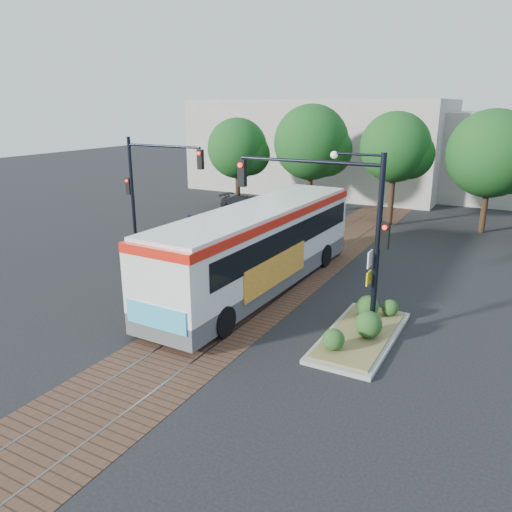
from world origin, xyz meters
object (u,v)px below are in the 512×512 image
(officer, at_px, (189,232))
(parked_car, at_px, (249,204))
(city_bus, at_px, (260,243))
(signal_pole_left, at_px, (148,179))
(traffic_island, at_px, (362,328))
(signal_pole_main, at_px, (342,215))

(officer, xyz_separation_m, parked_car, (-1.92, 9.99, -0.34))
(city_bus, relative_size, officer, 6.82)
(city_bus, distance_m, signal_pole_left, 8.37)
(traffic_island, relative_size, signal_pole_main, 0.87)
(signal_pole_main, height_order, parked_car, signal_pole_main)
(city_bus, xyz_separation_m, signal_pole_main, (4.39, -2.54, 2.18))
(signal_pole_main, relative_size, signal_pole_left, 1.00)
(signal_pole_left, bearing_deg, traffic_island, -20.36)
(signal_pole_left, xyz_separation_m, officer, (1.73, 1.11, -2.89))
(traffic_island, height_order, signal_pole_left, signal_pole_left)
(signal_pole_main, relative_size, officer, 3.07)
(officer, bearing_deg, signal_pole_left, 21.76)
(city_bus, relative_size, signal_pole_main, 2.22)
(traffic_island, relative_size, parked_car, 1.19)
(signal_pole_left, height_order, officer, signal_pole_left)
(signal_pole_left, bearing_deg, city_bus, -16.11)
(officer, bearing_deg, signal_pole_main, 139.69)
(traffic_island, bearing_deg, signal_pole_left, 159.64)
(city_bus, height_order, parked_car, city_bus)
(parked_car, bearing_deg, signal_pole_main, -137.10)
(signal_pole_main, distance_m, officer, 12.47)
(signal_pole_left, height_order, parked_car, signal_pole_left)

